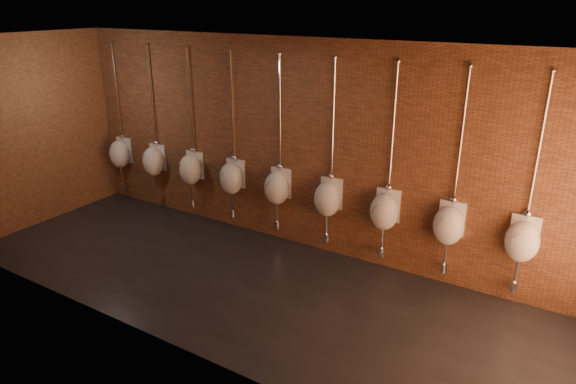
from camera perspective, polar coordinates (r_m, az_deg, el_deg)
name	(u,v)px	position (r m, az deg, el deg)	size (l,w,h in m)	color
ground	(242,283)	(7.25, -5.16, -10.04)	(8.50, 8.50, 0.00)	black
room_shell	(237,142)	(6.46, -5.73, 5.50)	(8.54, 3.04, 3.22)	black
urinal_0	(120,153)	(10.28, -18.18, 4.11)	(0.43, 0.38, 2.72)	white
urinal_1	(154,161)	(9.64, -14.70, 3.40)	(0.43, 0.38, 2.72)	white
urinal_2	(191,169)	(9.04, -10.76, 2.57)	(0.43, 0.38, 2.72)	white
urinal_3	(232,177)	(8.49, -6.28, 1.62)	(0.43, 0.38, 2.72)	white
urinal_4	(277,187)	(8.00, -1.23, 0.54)	(0.43, 0.38, 2.72)	white
urinal_5	(328,198)	(7.58, 4.43, -0.68)	(0.43, 0.38, 2.72)	white
urinal_6	(385,210)	(7.25, 10.68, -2.02)	(0.43, 0.38, 2.72)	white
urinal_7	(449,224)	(7.02, 17.44, -3.44)	(0.43, 0.38, 2.72)	white
urinal_8	(522,240)	(6.89, 24.58, -4.89)	(0.43, 0.38, 2.72)	white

